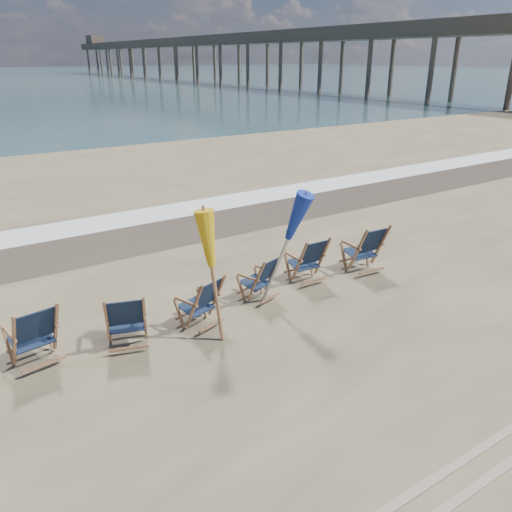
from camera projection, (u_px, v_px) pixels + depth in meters
The scene contains 11 objects.
surf_foam at pixel (135, 217), 13.69m from camera, with size 200.00×1.40×0.01m, color silver.
wet_sand_strip at pixel (156, 232), 12.53m from camera, with size 200.00×2.60×0.00m, color #42362A.
beach_chair_0 at pixel (56, 329), 7.08m from camera, with size 0.65×0.73×1.01m, color #121E35, non-canonical shape.
beach_chair_1 at pixel (145, 320), 7.39m from camera, with size 0.62×0.69×0.96m, color #121E35, non-canonical shape.
beach_chair_2 at pixel (217, 297), 8.13m from camera, with size 0.59×0.66×0.92m, color #121E35, non-canonical shape.
beach_chair_3 at pixel (274, 274), 9.03m from camera, with size 0.57×0.64×0.88m, color #121E35, non-canonical shape.
beach_chair_4 at pixel (323, 258), 9.65m from camera, with size 0.62×0.70×0.98m, color #121E35, non-canonical shape.
beach_chair_5 at pixel (381, 246), 10.10m from camera, with size 0.68×0.76×1.06m, color #121E35, non-canonical shape.
umbrella_yellow at pixel (213, 246), 7.25m from camera, with size 0.30×0.30×2.06m.
umbrella_blue at pixel (282, 214), 8.20m from camera, with size 0.30×0.30×2.22m.
fishing_pier at pixel (211, 53), 82.33m from camera, with size 4.40×140.00×9.30m, color brown, non-canonical shape.
Camera 1 is at (-4.37, -4.50, 4.10)m, focal length 35.00 mm.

